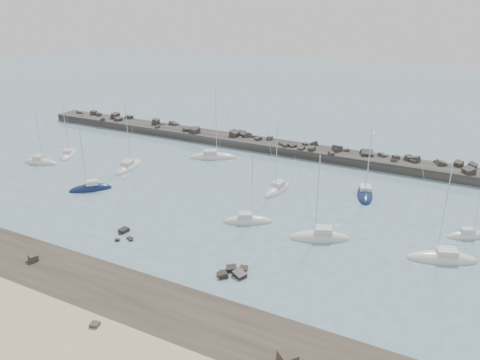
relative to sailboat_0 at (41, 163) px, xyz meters
name	(u,v)px	position (x,y,z in m)	size (l,w,h in m)	color
ground	(184,217)	(40.61, -7.58, -0.15)	(400.00, 400.00, 0.00)	slate
sand_strip	(7,342)	(40.61, -39.58, -0.15)	(140.00, 14.00, 1.00)	tan
rock_shelf	(80,290)	(40.59, -29.58, -0.13)	(140.00, 12.00, 1.89)	#2C251E
rock_cluster_near	(124,234)	(35.88, -16.16, -0.20)	(3.87, 3.88, 1.33)	black
rock_cluster_far	(232,273)	(54.99, -18.34, -0.03)	(3.85, 3.75, 1.55)	black
breakwater	(250,145)	(33.60, 30.46, 0.16)	(115.00, 7.07, 5.18)	#292725
sailboat_0	(41,163)	(0.00, 0.00, 0.00)	(7.92, 4.09, 12.19)	silver
sailboat_1	(69,155)	(1.25, 6.40, -0.02)	(6.18, 8.04, 12.49)	silver
sailboat_2	(91,189)	(19.54, -5.93, 0.01)	(6.92, 6.83, 12.05)	#101D45
sailboat_3	(129,167)	(18.20, 6.13, -0.01)	(4.15, 9.28, 14.13)	silver
sailboat_4	(213,157)	(30.06, 19.49, -0.01)	(10.48, 7.37, 15.89)	silver
sailboat_5	(277,190)	(49.50, 9.06, -0.01)	(3.32, 8.51, 13.20)	silver
sailboat_6	(248,221)	(50.30, -4.45, -0.01)	(7.83, 5.66, 12.14)	silver
sailboat_7	(365,195)	(63.89, 14.12, -0.01)	(4.80, 9.04, 13.66)	#101D45
sailboat_8	(320,238)	(61.85, -4.47, 0.01)	(8.93, 6.05, 13.79)	silver
sailboat_9	(442,259)	(78.04, -2.54, -0.02)	(9.59, 5.92, 14.39)	silver
sailboat_10	(468,236)	(80.79, 5.95, -0.02)	(6.49, 5.04, 10.30)	silver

